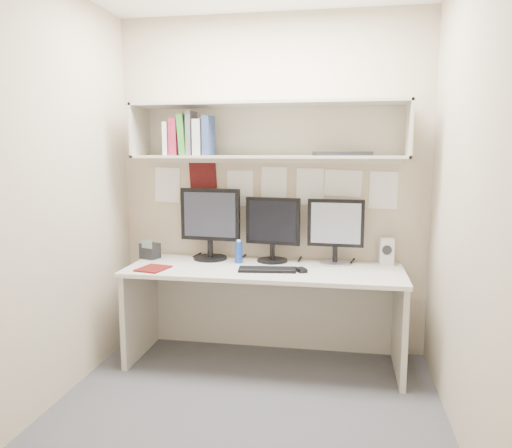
% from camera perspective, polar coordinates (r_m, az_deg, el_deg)
% --- Properties ---
extents(floor, '(2.40, 2.00, 0.01)m').
position_cam_1_polar(floor, '(3.31, -0.96, -20.04)').
color(floor, '#45454A').
rests_on(floor, ground).
extents(wall_back, '(2.40, 0.02, 2.60)m').
position_cam_1_polar(wall_back, '(3.91, 1.79, 4.35)').
color(wall_back, '#B7A68C').
rests_on(wall_back, ground).
extents(wall_front, '(2.40, 0.02, 2.60)m').
position_cam_1_polar(wall_front, '(1.96, -6.64, 0.32)').
color(wall_front, '#B7A68C').
rests_on(wall_front, ground).
extents(wall_left, '(0.02, 2.00, 2.60)m').
position_cam_1_polar(wall_left, '(3.36, -21.55, 3.13)').
color(wall_left, '#B7A68C').
rests_on(wall_left, ground).
extents(wall_right, '(0.02, 2.00, 2.60)m').
position_cam_1_polar(wall_right, '(2.94, 22.62, 2.40)').
color(wall_right, '#B7A68C').
rests_on(wall_right, ground).
extents(desk, '(2.00, 0.70, 0.73)m').
position_cam_1_polar(desk, '(3.75, 0.94, -10.42)').
color(desk, beige).
rests_on(desk, floor).
extents(overhead_hutch, '(2.00, 0.38, 0.40)m').
position_cam_1_polar(overhead_hutch, '(3.76, 1.51, 10.60)').
color(overhead_hutch, beige).
rests_on(overhead_hutch, wall_back).
extents(pinned_papers, '(1.92, 0.01, 0.48)m').
position_cam_1_polar(pinned_papers, '(3.90, 1.77, 3.61)').
color(pinned_papers, white).
rests_on(pinned_papers, wall_back).
extents(monitor_left, '(0.48, 0.26, 0.56)m').
position_cam_1_polar(monitor_left, '(3.90, -5.26, 0.24)').
color(monitor_left, black).
rests_on(monitor_left, desk).
extents(monitor_center, '(0.42, 0.23, 0.49)m').
position_cam_1_polar(monitor_center, '(3.81, 1.92, -0.36)').
color(monitor_center, black).
rests_on(monitor_center, desk).
extents(monitor_right, '(0.42, 0.23, 0.49)m').
position_cam_1_polar(monitor_right, '(3.77, 9.09, -0.58)').
color(monitor_right, '#A5A5AA').
rests_on(monitor_right, desk).
extents(keyboard, '(0.42, 0.19, 0.02)m').
position_cam_1_polar(keyboard, '(3.54, 1.30, -5.23)').
color(keyboard, black).
rests_on(keyboard, desk).
extents(mouse, '(0.09, 0.11, 0.03)m').
position_cam_1_polar(mouse, '(3.53, 5.21, -5.26)').
color(mouse, black).
rests_on(mouse, desk).
extents(speaker, '(0.11, 0.11, 0.20)m').
position_cam_1_polar(speaker, '(3.85, 14.67, -3.03)').
color(speaker, '#B4B4AF').
rests_on(speaker, desk).
extents(blue_bottle, '(0.06, 0.06, 0.18)m').
position_cam_1_polar(blue_bottle, '(3.78, -1.98, -3.21)').
color(blue_bottle, navy).
rests_on(blue_bottle, desk).
extents(maroon_notebook, '(0.23, 0.26, 0.01)m').
position_cam_1_polar(maroon_notebook, '(3.67, -11.68, -5.01)').
color(maroon_notebook, '#5B110F').
rests_on(maroon_notebook, desk).
extents(desk_phone, '(0.16, 0.16, 0.16)m').
position_cam_1_polar(desk_phone, '(4.03, -12.03, -3.00)').
color(desk_phone, black).
rests_on(desk_phone, desk).
extents(book_stack, '(0.35, 0.20, 0.32)m').
position_cam_1_polar(book_stack, '(3.79, -7.59, 9.92)').
color(book_stack, white).
rests_on(book_stack, overhead_hutch).
extents(hutch_tray, '(0.43, 0.27, 0.03)m').
position_cam_1_polar(hutch_tray, '(3.66, 9.86, 7.95)').
color(hutch_tray, black).
rests_on(hutch_tray, overhead_hutch).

